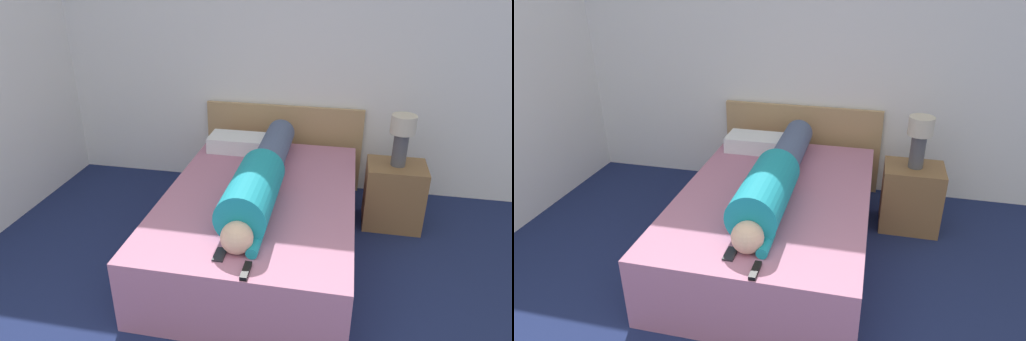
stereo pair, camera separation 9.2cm
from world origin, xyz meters
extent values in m
cube|color=white|center=(0.00, 3.55, 1.30)|extent=(5.56, 0.06, 2.60)
cube|color=#B2708E|center=(-0.04, 2.32, 0.25)|extent=(1.36, 2.03, 0.50)
cube|color=tan|center=(-0.04, 3.48, 0.40)|extent=(1.48, 0.04, 0.81)
cube|color=brown|center=(0.97, 2.92, 0.27)|extent=(0.47, 0.37, 0.54)
cylinder|color=#4C4C51|center=(0.97, 2.92, 0.68)|extent=(0.11, 0.11, 0.27)
cylinder|color=beige|center=(0.97, 2.92, 0.89)|extent=(0.19, 0.19, 0.14)
sphere|color=#DBB293|center=(-0.03, 1.57, 0.59)|extent=(0.19, 0.19, 0.19)
cylinder|color=teal|center=(-0.03, 2.01, 0.66)|extent=(0.33, 0.76, 0.33)
cylinder|color=#47567A|center=(-0.03, 2.83, 0.62)|extent=(0.24, 0.90, 0.24)
cylinder|color=teal|center=(0.07, 1.62, 0.53)|extent=(0.07, 0.22, 0.07)
cube|color=white|center=(-0.37, 3.08, 0.56)|extent=(0.53, 0.29, 0.13)
cube|color=black|center=(0.06, 1.39, 0.51)|extent=(0.04, 0.15, 0.02)
cube|color=black|center=(-0.12, 1.52, 0.50)|extent=(0.06, 0.13, 0.01)
camera|label=1|loc=(0.52, -0.58, 2.06)|focal=32.00mm
camera|label=2|loc=(0.61, -0.56, 2.06)|focal=32.00mm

